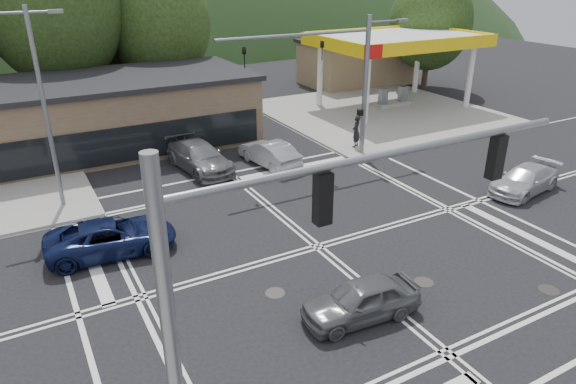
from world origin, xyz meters
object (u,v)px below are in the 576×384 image
car_queue_b (184,113)px  car_northbound (199,157)px  car_silver_east (525,180)px  car_grey_center (361,300)px  car_queue_a (269,153)px  car_blue_west (111,237)px  pedestrian (356,131)px

car_queue_b → car_northbound: car_northbound is taller
car_silver_east → car_queue_b: car_queue_b is taller
car_queue_b → car_grey_center: bearing=78.4°
car_queue_a → car_northbound: (-3.72, 1.20, 0.05)m
car_blue_west → car_queue_b: 18.09m
car_grey_center → car_blue_west: bearing=-137.9°
pedestrian → car_northbound: bearing=-42.9°
car_blue_west → car_grey_center: 10.12m
pedestrian → car_queue_b: bearing=-89.9°
car_grey_center → car_silver_east: 13.82m
car_silver_east → car_queue_b: (-10.96, 19.92, 0.11)m
car_silver_east → pedestrian: bearing=-169.4°
car_queue_a → car_northbound: bearing=-26.1°
car_grey_center → car_northbound: 14.93m
car_grey_center → pedestrian: bearing=149.6°
car_grey_center → car_queue_b: 24.22m
car_blue_west → car_queue_a: (9.85, 5.67, 0.03)m
car_queue_b → car_northbound: 9.45m
car_blue_west → car_silver_east: bearing=-95.8°
car_blue_west → car_northbound: bearing=-36.3°
car_queue_b → pedestrian: bearing=119.0°
car_silver_east → car_northbound: car_northbound is taller
car_blue_west → car_northbound: size_ratio=0.94×
car_grey_center → car_queue_b: size_ratio=0.89×
car_blue_west → car_queue_b: car_queue_b is taller
car_queue_b → pedestrian: 12.86m
car_queue_a → car_queue_b: car_queue_b is taller
car_blue_west → car_queue_b: bearing=-21.9°
car_blue_west → car_grey_center: car_blue_west is taller
car_grey_center → car_silver_east: (13.17, 4.20, -0.02)m
car_grey_center → car_silver_east: bearing=112.6°
pedestrian → car_queue_a: bearing=-36.1°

